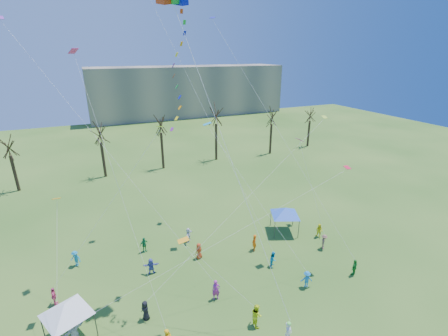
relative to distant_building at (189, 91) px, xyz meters
name	(u,v)px	position (x,y,z in m)	size (l,w,h in m)	color
ground	(248,331)	(-22.00, -82.00, -7.50)	(160.00, 160.00, 0.00)	#2D5A1C
distant_building	(189,91)	(0.00, 0.00, 0.00)	(60.00, 14.00, 15.00)	gray
bare_tree_row	(173,129)	(-17.45, -45.67, -0.80)	(69.02, 6.67, 10.64)	black
hero_kite_flyer	(288,333)	(-19.92, -83.93, -6.60)	(0.66, 0.43, 1.81)	white
big_box_kite	(182,74)	(-24.25, -75.82, 10.26)	(3.34, 5.70, 22.60)	#C0330D
canopy_tent_white	(66,309)	(-33.77, -77.32, -4.96)	(3.62, 3.62, 2.99)	#3F3F44
canopy_tent_blue	(285,211)	(-11.94, -71.65, -4.95)	(3.71, 3.71, 3.02)	#3F3F44
festival_crowd	(198,275)	(-23.60, -75.74, -6.66)	(26.60, 13.95, 1.86)	red
small_kites_aloft	(188,120)	(-22.52, -71.16, 6.09)	(30.62, 19.52, 33.10)	orange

